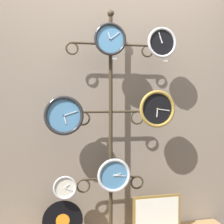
% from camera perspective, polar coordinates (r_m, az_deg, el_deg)
% --- Properties ---
extents(shop_wall, '(4.40, 0.04, 2.80)m').
position_cam_1_polar(shop_wall, '(2.90, -0.97, 4.91)').
color(shop_wall, gray).
rests_on(shop_wall, ground_plane).
extents(display_stand, '(0.79, 0.33, 2.05)m').
position_cam_1_polar(display_stand, '(2.79, -0.24, -8.28)').
color(display_stand, '#382D1E').
rests_on(display_stand, ground_plane).
extents(clock_top_center, '(0.28, 0.04, 0.28)m').
position_cam_1_polar(clock_top_center, '(2.70, -0.35, 13.17)').
color(clock_top_center, '#4C84B2').
extents(clock_top_right, '(0.27, 0.04, 0.27)m').
position_cam_1_polar(clock_top_right, '(2.83, 9.09, 12.41)').
color(clock_top_right, black).
extents(clock_middle_left, '(0.33, 0.04, 0.33)m').
position_cam_1_polar(clock_middle_left, '(2.58, -8.79, -0.63)').
color(clock_middle_left, '#4C84B2').
extents(clock_middle_right, '(0.33, 0.04, 0.33)m').
position_cam_1_polar(clock_middle_right, '(2.75, 8.27, 0.56)').
color(clock_middle_right, black).
extents(clock_bottom_left, '(0.20, 0.04, 0.20)m').
position_cam_1_polar(clock_bottom_left, '(2.70, -8.61, -13.51)').
color(clock_bottom_left, silver).
extents(clock_bottom_center, '(0.29, 0.04, 0.29)m').
position_cam_1_polar(clock_bottom_center, '(2.73, 0.35, -11.50)').
color(clock_bottom_center, '#4C84B2').
extents(vinyl_record, '(0.35, 0.01, 0.35)m').
position_cam_1_polar(vinyl_record, '(2.85, -9.00, -19.01)').
color(vinyl_record, black).
rests_on(vinyl_record, low_shelf).
extents(picture_frame, '(0.45, 0.02, 0.35)m').
position_cam_1_polar(picture_frame, '(2.98, 8.23, -18.03)').
color(picture_frame, olive).
rests_on(picture_frame, low_shelf).
extents(price_tag_upper, '(0.04, 0.00, 0.03)m').
position_cam_1_polar(price_tag_upper, '(2.68, 0.46, 9.93)').
color(price_tag_upper, white).
extents(price_tag_mid, '(0.04, 0.00, 0.03)m').
position_cam_1_polar(price_tag_mid, '(2.82, 9.78, 9.39)').
color(price_tag_mid, white).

